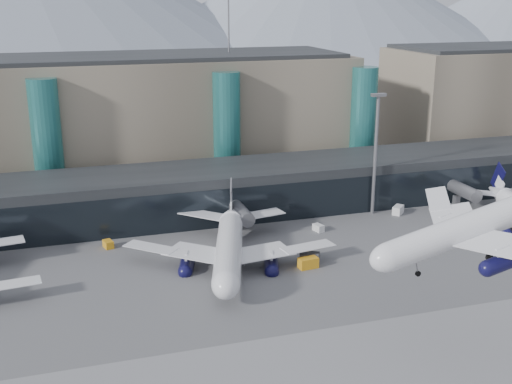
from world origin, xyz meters
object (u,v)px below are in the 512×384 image
(veh_c, at_px, (310,257))
(veh_g, at_px, (318,228))
(hero_jet, at_px, (490,214))
(lightmast_mid, at_px, (376,147))
(veh_h, at_px, (308,263))
(veh_b, at_px, (108,244))
(veh_d, at_px, (398,210))
(jet_parked_mid, at_px, (229,235))

(veh_c, bearing_deg, veh_g, 93.86)
(hero_jet, bearing_deg, lightmast_mid, 77.94)
(lightmast_mid, bearing_deg, veh_c, -137.75)
(veh_c, height_order, veh_h, veh_c)
(veh_b, relative_size, veh_g, 1.01)
(veh_d, bearing_deg, veh_h, 172.61)
(hero_jet, height_order, veh_b, hero_jet)
(hero_jet, relative_size, veh_d, 10.30)
(veh_c, relative_size, veh_h, 1.00)
(jet_parked_mid, height_order, veh_h, jet_parked_mid)
(veh_b, bearing_deg, veh_h, -135.92)
(veh_c, distance_m, veh_g, 15.77)
(veh_d, relative_size, veh_h, 0.93)
(jet_parked_mid, xyz_separation_m, veh_b, (-19.85, 12.34, -4.06))
(lightmast_mid, height_order, veh_g, lightmast_mid)
(veh_c, bearing_deg, veh_h, -85.97)
(lightmast_mid, height_order, hero_jet, lightmast_mid)
(lightmast_mid, distance_m, hero_jet, 55.38)
(hero_jet, bearing_deg, veh_d, 72.30)
(hero_jet, height_order, veh_d, hero_jet)
(veh_c, distance_m, veh_h, 2.45)
(veh_c, distance_m, veh_d, 33.29)
(veh_b, xyz_separation_m, veh_h, (31.77, -19.55, 0.24))
(veh_d, distance_m, veh_h, 35.47)
(hero_jet, bearing_deg, veh_h, 110.91)
(jet_parked_mid, height_order, veh_c, jet_parked_mid)
(veh_d, bearing_deg, veh_g, 149.81)
(veh_d, bearing_deg, veh_c, 170.74)
(veh_b, distance_m, veh_g, 40.50)
(veh_b, bearing_deg, veh_d, -103.23)
(veh_b, distance_m, veh_d, 60.59)
(lightmast_mid, xyz_separation_m, veh_d, (5.05, -2.00, -13.53))
(veh_c, bearing_deg, lightmast_mid, 74.25)
(veh_g, bearing_deg, veh_b, -109.68)
(veh_b, xyz_separation_m, veh_d, (60.57, 1.15, 0.20))
(veh_b, distance_m, veh_h, 37.30)
(veh_b, bearing_deg, lightmast_mid, -101.07)
(hero_jet, xyz_separation_m, jet_parked_mid, (-23.12, 38.28, -13.98))
(jet_parked_mid, relative_size, veh_g, 16.77)
(hero_jet, relative_size, veh_g, 13.71)
(lightmast_mid, distance_m, veh_c, 33.39)
(veh_h, bearing_deg, veh_d, 29.56)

